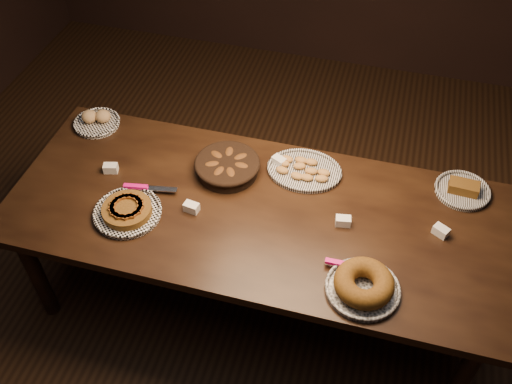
% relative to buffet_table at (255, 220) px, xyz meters
% --- Properties ---
extents(ground, '(5.00, 5.00, 0.00)m').
position_rel_buffet_table_xyz_m(ground, '(0.00, 0.00, -0.68)').
color(ground, black).
rests_on(ground, ground).
extents(buffet_table, '(2.40, 1.00, 0.75)m').
position_rel_buffet_table_xyz_m(buffet_table, '(0.00, 0.00, 0.00)').
color(buffet_table, black).
rests_on(buffet_table, ground).
extents(apple_tart_plate, '(0.34, 0.37, 0.06)m').
position_rel_buffet_table_xyz_m(apple_tart_plate, '(-0.58, -0.19, 0.10)').
color(apple_tart_plate, white).
rests_on(apple_tart_plate, buffet_table).
extents(madeleine_platter, '(0.38, 0.31, 0.04)m').
position_rel_buffet_table_xyz_m(madeleine_platter, '(0.17, 0.31, 0.09)').
color(madeleine_platter, black).
rests_on(madeleine_platter, buffet_table).
extents(bundt_cake_plate, '(0.35, 0.33, 0.10)m').
position_rel_buffet_table_xyz_m(bundt_cake_plate, '(0.56, -0.32, 0.12)').
color(bundt_cake_plate, black).
rests_on(bundt_cake_plate, buffet_table).
extents(croissant_basket, '(0.33, 0.33, 0.08)m').
position_rel_buffet_table_xyz_m(croissant_basket, '(-0.20, 0.21, 0.12)').
color(croissant_basket, black).
rests_on(croissant_basket, buffet_table).
extents(bread_roll_plate, '(0.26, 0.26, 0.08)m').
position_rel_buffet_table_xyz_m(bread_roll_plate, '(-1.02, 0.39, 0.10)').
color(bread_roll_plate, white).
rests_on(bread_roll_plate, buffet_table).
extents(loaf_plate, '(0.27, 0.27, 0.06)m').
position_rel_buffet_table_xyz_m(loaf_plate, '(0.95, 0.38, 0.09)').
color(loaf_plate, black).
rests_on(loaf_plate, buffet_table).
extents(tent_cards, '(1.72, 0.48, 0.04)m').
position_rel_buffet_table_xyz_m(tent_cards, '(0.05, 0.08, 0.10)').
color(tent_cards, white).
rests_on(tent_cards, buffet_table).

